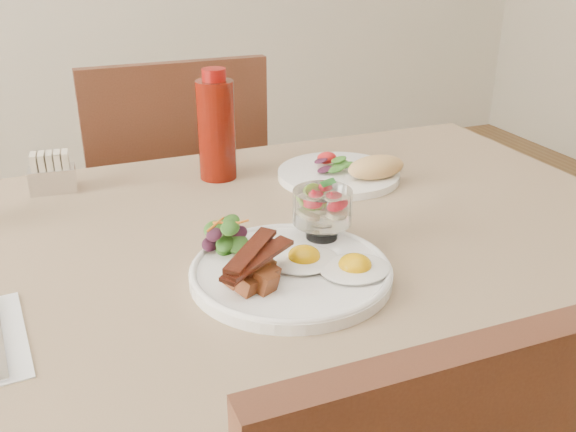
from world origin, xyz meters
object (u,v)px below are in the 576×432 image
Objects in this scene: table at (261,289)px; sugar_caddy at (52,175)px; chair_far at (175,213)px; hot_sauce_bottle at (218,146)px; second_plate at (347,172)px; main_plate at (291,273)px; fruit_cup at (322,207)px; ketchup_bottle at (216,128)px.

sugar_caddy is at bearing 130.37° from table.
chair_far is 7.27× the size of hot_sauce_bottle.
table is at bearing -43.92° from sugar_caddy.
second_plate is at bearing -25.56° from hot_sauce_bottle.
sugar_caddy is at bearing 164.37° from second_plate.
second_plate is 0.55m from sugar_caddy.
hot_sauce_bottle is (0.02, 0.42, 0.05)m from main_plate.
ketchup_bottle is (-0.06, 0.35, 0.03)m from fruit_cup.
chair_far reaches higher than table.
hot_sauce_bottle is at bearing 99.77° from fruit_cup.
table is at bearing -93.59° from ketchup_bottle.
hot_sauce_bottle is (0.00, 0.00, -0.04)m from ketchup_bottle.
main_plate is at bearing -92.67° from hot_sauce_bottle.
sugar_caddy reaches higher than table.
hot_sauce_bottle is at bearing 86.20° from table.
fruit_cup is 0.30m from second_plate.
sugar_caddy is (-0.30, 0.04, -0.03)m from hot_sauce_bottle.
chair_far is 10.34× the size of fruit_cup.
hot_sauce_bottle reaches higher than table.
fruit_cup is at bearing -79.95° from ketchup_bottle.
second_plate is 0.26m from ketchup_bottle.
ketchup_bottle is at bearing 87.49° from main_plate.
sugar_caddy is (-0.28, -0.33, 0.26)m from chair_far.
chair_far is at bearing 89.99° from main_plate.
sugar_caddy is at bearing 171.96° from ketchup_bottle.
fruit_cup is 0.38× the size of second_plate.
fruit_cup is at bearing -83.69° from chair_far.
chair_far reaches higher than hot_sauce_bottle.
chair_far is 3.32× the size of main_plate.
table is at bearing -90.00° from chair_far.
sugar_caddy reaches higher than second_plate.
fruit_cup is at bearing -41.23° from sugar_caddy.
hot_sauce_bottle is (0.02, -0.37, 0.29)m from chair_far.
fruit_cup is 0.43× the size of ketchup_bottle.
chair_far is 10.87× the size of sugar_caddy.
hot_sauce_bottle is at bearing 154.44° from second_plate.
chair_far reaches higher than sugar_caddy.
main_plate is 0.12m from fruit_cup.
table is 0.45m from sugar_caddy.
chair_far is at bearing 92.80° from ketchup_bottle.
ketchup_bottle reaches higher than fruit_cup.
table is 0.32m from second_plate.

